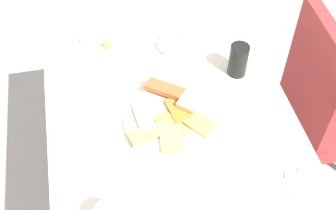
{
  "coord_description": "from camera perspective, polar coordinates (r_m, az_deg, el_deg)",
  "views": [
    {
      "loc": [
        0.94,
        -0.2,
        1.85
      ],
      "look_at": [
        0.03,
        -0.01,
        0.77
      ],
      "focal_mm": 47.22,
      "sensor_mm": 36.0,
      "label": 1
    }
  ],
  "objects": [
    {
      "name": "salad_plate_greens",
      "position": [
        1.65,
        0.36,
        7.77
      ],
      "size": [
        0.2,
        0.2,
        0.07
      ],
      "color": "white",
      "rests_on": "dining_table"
    },
    {
      "name": "pide_platter",
      "position": [
        1.42,
        0.15,
        -1.66
      ],
      "size": [
        0.31,
        0.29,
        0.05
      ],
      "color": "white",
      "rests_on": "dining_table"
    },
    {
      "name": "soda_can",
      "position": [
        1.55,
        9.06,
        5.76
      ],
      "size": [
        0.08,
        0.08,
        0.12
      ],
      "primitive_type": "cylinder",
      "rotation": [
        0.0,
        0.0,
        2.99
      ],
      "color": "black",
      "rests_on": "dining_table"
    },
    {
      "name": "ground_plane",
      "position": [
        2.09,
        -0.0,
        -13.3
      ],
      "size": [
        6.0,
        6.0,
        0.0
      ],
      "primitive_type": "plane",
      "color": "#AEA7A8"
    },
    {
      "name": "dining_chair",
      "position": [
        1.92,
        20.32,
        0.45
      ],
      "size": [
        0.44,
        0.44,
        0.89
      ],
      "color": "#A43030",
      "rests_on": "ground_plane"
    },
    {
      "name": "fork",
      "position": [
        1.31,
        15.69,
        -11.52
      ],
      "size": [
        0.17,
        0.06,
        0.0
      ],
      "primitive_type": "cube",
      "rotation": [
        0.0,
        0.0,
        -0.23
      ],
      "color": "silver",
      "rests_on": "paper_napkin"
    },
    {
      "name": "salad_plate_rice",
      "position": [
        1.72,
        -9.34,
        8.59
      ],
      "size": [
        0.22,
        0.22,
        0.04
      ],
      "color": "white",
      "rests_on": "dining_table"
    },
    {
      "name": "paper_napkin",
      "position": [
        1.32,
        16.37,
        -11.42
      ],
      "size": [
        0.16,
        0.16,
        0.0
      ],
      "primitive_type": "cube",
      "rotation": [
        0.0,
        0.0,
        0.26
      ],
      "color": "white",
      "rests_on": "dining_table"
    },
    {
      "name": "dining_table",
      "position": [
        1.54,
        -0.0,
        -2.11
      ],
      "size": [
        1.06,
        0.8,
        0.74
      ],
      "color": "silver",
      "rests_on": "ground_plane"
    },
    {
      "name": "spoon",
      "position": [
        1.33,
        17.13,
        -11.15
      ],
      "size": [
        0.18,
        0.07,
        0.0
      ],
      "primitive_type": "cube",
      "rotation": [
        0.0,
        0.0,
        -0.3
      ],
      "color": "silver",
      "rests_on": "paper_napkin"
    }
  ]
}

